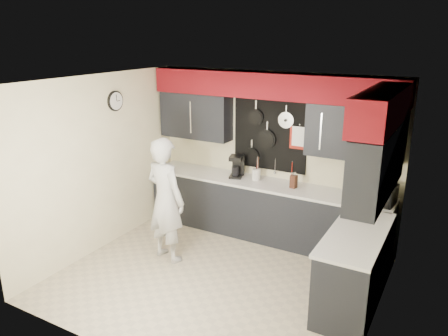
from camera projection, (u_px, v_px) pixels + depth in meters
The scene contains 10 objects.
ground at pixel (218, 278), 5.86m from camera, with size 4.00×4.00×0.00m, color tan.
back_wall_assembly at pixel (271, 111), 6.59m from camera, with size 4.00×0.36×2.60m.
right_wall_assembly at pixel (380, 152), 4.63m from camera, with size 0.36×3.50×2.60m.
left_wall_assembly at pixel (101, 162), 6.41m from camera, with size 0.05×3.50×2.60m.
base_cabinets at pixel (285, 223), 6.43m from camera, with size 3.95×2.20×0.92m.
microwave at pixel (376, 193), 5.94m from camera, with size 0.50×0.34×0.28m, color black.
knife_block at pixel (294, 182), 6.52m from camera, with size 0.09×0.09×0.20m, color #3A1E12.
utensil_crock at pixel (256, 175), 6.88m from camera, with size 0.14×0.14×0.17m, color white.
coffee_maker at pixel (237, 166), 7.00m from camera, with size 0.26×0.29×0.36m.
person at pixel (166, 200), 6.12m from camera, with size 0.66×0.43×1.80m, color #B9B9B6.
Camera 1 is at (2.59, -4.45, 3.15)m, focal length 35.00 mm.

